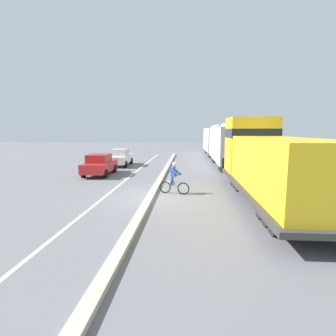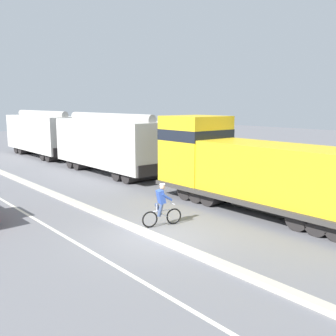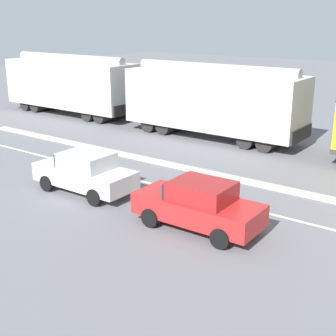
% 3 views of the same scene
% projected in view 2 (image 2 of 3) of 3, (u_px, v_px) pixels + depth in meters
% --- Properties ---
extents(ground_plane, '(120.00, 120.00, 0.00)m').
position_uv_depth(ground_plane, '(153.00, 238.00, 14.30)').
color(ground_plane, slate).
extents(median_curb, '(0.36, 36.00, 0.16)m').
position_uv_depth(median_curb, '(77.00, 204.00, 18.83)').
color(median_curb, '#B2AD9E').
rests_on(median_curb, ground).
extents(lane_stripe, '(0.14, 36.00, 0.01)m').
position_uv_depth(lane_stripe, '(27.00, 214.00, 17.33)').
color(lane_stripe, silver).
rests_on(lane_stripe, ground).
extents(locomotive, '(3.10, 11.61, 4.20)m').
position_uv_depth(locomotive, '(249.00, 171.00, 17.92)').
color(locomotive, gold).
rests_on(locomotive, ground).
extents(hopper_car_lead, '(2.90, 10.60, 4.18)m').
position_uv_depth(hopper_car_lead, '(109.00, 144.00, 27.08)').
color(hopper_car_lead, beige).
rests_on(hopper_car_lead, ground).
extents(hopper_car_middle, '(2.90, 10.60, 4.18)m').
position_uv_depth(hopper_car_middle, '(42.00, 134.00, 35.87)').
color(hopper_car_middle, '#BBB9B1').
rests_on(hopper_car_middle, ground).
extents(cyclist, '(1.67, 0.60, 1.71)m').
position_uv_depth(cyclist, '(162.00, 206.00, 15.57)').
color(cyclist, black).
rests_on(cyclist, ground).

